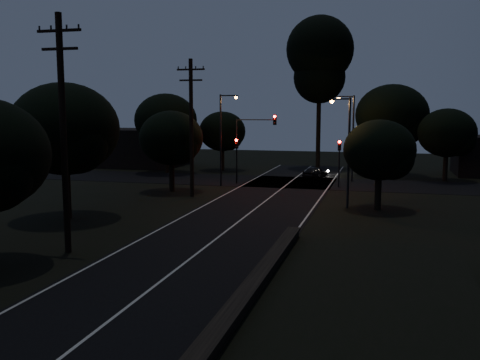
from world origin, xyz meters
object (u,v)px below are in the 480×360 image
Objects in this scene: signal_left at (237,152)px; streetlight_a at (223,133)px; signal_right at (339,155)px; streetlight_c at (346,145)px; streetlight_b at (351,132)px; utility_pole_mid at (63,130)px; utility_pole_far at (191,126)px; tall_pine at (320,59)px; car at (315,172)px; signal_mast at (255,136)px.

signal_left is 2.77m from streetlight_a.
streetlight_c is at bearing -82.98° from signal_right.
streetlight_b reaches higher than signal_right.
utility_pole_mid reaches higher than signal_left.
signal_right is (10.60, 24.99, -2.90)m from utility_pole_mid.
utility_pole_mid reaches higher than utility_pole_far.
tall_pine is 18.16m from signal_right.
streetlight_a is at bearing 70.49° from car.
signal_left is 0.66× the size of signal_mast.
car is at bearing 75.85° from utility_pole_mid.
streetlight_b is (10.61, 6.00, 0.00)m from streetlight_a.
utility_pole_mid is 2.68× the size of signal_left.
utility_pole_mid is 31.15m from streetlight_b.
tall_pine is at bearing 69.54° from signal_left.
streetlight_b is 1.07× the size of streetlight_c.
streetlight_a is (-2.39, -1.99, 0.30)m from signal_mast.
car is at bearing 104.09° from streetlight_c.
tall_pine is 2.15× the size of streetlight_a.
tall_pine is 14.14m from streetlight_b.
utility_pole_mid reaches higher than streetlight_c.
utility_pole_far is (0.00, 17.00, -0.25)m from utility_pole_mid.
utility_pole_far reaches higher than car.
streetlight_c reaches higher than signal_right.
signal_right is (10.60, 7.99, -2.65)m from utility_pole_far.
utility_pole_far is 1.31× the size of streetlight_a.
streetlight_a is at bearing -168.66° from signal_right.
streetlight_a is 13.72m from streetlight_c.
signal_right is 7.66m from signal_mast.
signal_left is at bearing 180.00° from signal_right.
tall_pine is at bearing 103.49° from signal_right.
utility_pole_far is at bearing -133.30° from streetlight_b.
tall_pine is at bearing -62.67° from car.
signal_left is at bearing -179.87° from signal_mast.
tall_pine reaches higher than signal_right.
signal_left is (1.40, 24.99, -2.90)m from utility_pole_mid.
utility_pole_far is at bearing 170.40° from streetlight_c.
streetlight_b is at bearing 22.05° from signal_left.
streetlight_a is 1.00× the size of streetlight_b.
signal_mast reaches higher than signal_left.
utility_pole_far is 1.40× the size of streetlight_c.
car is (0.81, -9.00, -11.85)m from tall_pine.
utility_pole_mid is 23.04m from streetlight_a.
signal_left is at bearing 65.31° from car.
tall_pine is 2.29× the size of streetlight_c.
streetlight_b reaches higher than streetlight_c.
utility_pole_far is 12.05m from streetlight_c.
streetlight_c is (11.83, 15.00, -1.39)m from utility_pole_mid.
streetlight_a reaches higher than signal_right.
tall_pine is (7.00, 23.00, 6.92)m from utility_pole_far.
utility_pole_far is 25.02m from tall_pine.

